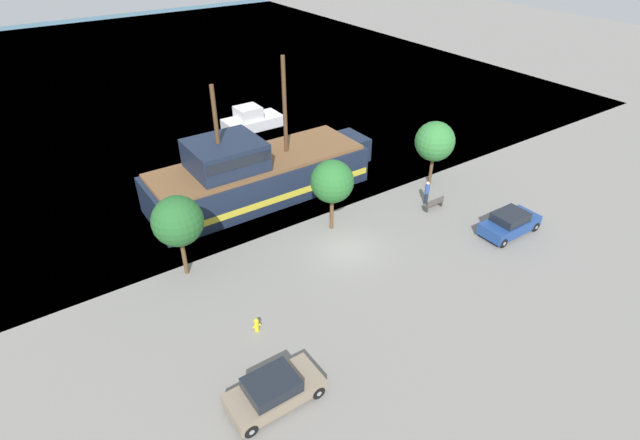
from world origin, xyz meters
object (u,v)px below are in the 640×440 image
at_px(pirate_ship, 256,174).
at_px(moored_boat_dockside, 252,120).
at_px(pedestrian_walking_near, 427,193).
at_px(parked_car_curb_mid, 510,223).
at_px(fire_hydrant, 257,324).
at_px(parked_car_curb_front, 274,391).
at_px(bench_promenade_east, 434,203).

xyz_separation_m(pirate_ship, moored_boat_dockside, (5.66, 11.58, -0.98)).
bearing_deg(pedestrian_walking_near, parked_car_curb_mid, -72.42).
xyz_separation_m(moored_boat_dockside, fire_hydrant, (-12.15, -23.44, -0.36)).
xyz_separation_m(parked_car_curb_front, pedestrian_walking_near, (17.01, 8.24, 0.21)).
distance_m(moored_boat_dockside, pedestrian_walking_near, 19.61).
bearing_deg(parked_car_curb_mid, bench_promenade_east, 110.33).
bearing_deg(pedestrian_walking_near, bench_promenade_east, -90.78).
bearing_deg(pirate_ship, pedestrian_walking_near, -40.17).
xyz_separation_m(parked_car_curb_mid, fire_hydrant, (-17.41, 1.47, -0.33)).
height_order(bench_promenade_east, pedestrian_walking_near, pedestrian_walking_near).
relative_size(bench_promenade_east, pedestrian_walking_near, 0.86).
bearing_deg(bench_promenade_east, moored_boat_dockside, 99.83).
distance_m(parked_car_curb_front, bench_promenade_east, 18.56).
xyz_separation_m(parked_car_curb_mid, bench_promenade_east, (-1.79, 4.83, -0.31)).
height_order(parked_car_curb_front, fire_hydrant, parked_car_curb_front).
distance_m(fire_hydrant, bench_promenade_east, 15.98).
bearing_deg(pedestrian_walking_near, moored_boat_dockside, 100.25).
bearing_deg(fire_hydrant, parked_car_curb_mid, -4.83).
bearing_deg(bench_promenade_east, pedestrian_walking_near, 89.22).
bearing_deg(moored_boat_dockside, bench_promenade_east, -80.17).
bearing_deg(moored_boat_dockside, pirate_ship, -116.04).
relative_size(parked_car_curb_front, bench_promenade_east, 2.70).
xyz_separation_m(pirate_ship, fire_hydrant, (-6.49, -11.86, -1.34)).
distance_m(parked_car_curb_front, pedestrian_walking_near, 18.90).
height_order(pirate_ship, fire_hydrant, pirate_ship).
bearing_deg(parked_car_curb_mid, parked_car_curb_front, -172.03).
relative_size(moored_boat_dockside, bench_promenade_east, 3.56).
height_order(pirate_ship, parked_car_curb_mid, pirate_ship).
xyz_separation_m(pirate_ship, bench_promenade_east, (9.13, -8.50, -1.32)).
distance_m(bench_promenade_east, pedestrian_walking_near, 0.91).
bearing_deg(parked_car_curb_front, parked_car_curb_mid, 7.97).
bearing_deg(bench_promenade_east, parked_car_curb_front, -156.31).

